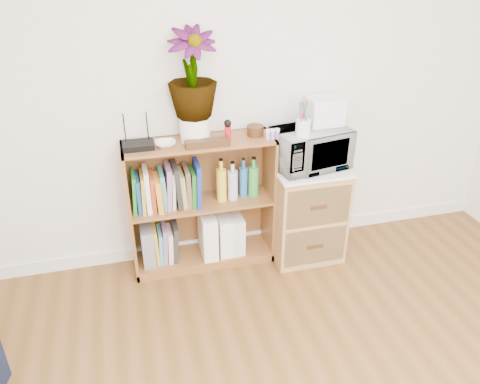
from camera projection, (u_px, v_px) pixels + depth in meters
name	position (u px, v px, depth m)	size (l,w,h in m)	color
skirting_board	(244.00, 237.00, 3.66)	(4.00, 0.02, 0.10)	white
bookshelf	(202.00, 204.00, 3.26)	(1.00, 0.30, 0.95)	brown
wicker_unit	(305.00, 211.00, 3.42)	(0.50, 0.45, 0.70)	#9E7542
microwave	(310.00, 148.00, 3.17)	(0.49, 0.33, 0.27)	silver
pen_cup	(303.00, 128.00, 2.98)	(0.10, 0.10, 0.10)	white
small_appliance	(324.00, 111.00, 3.16)	(0.23, 0.19, 0.18)	white
router	(138.00, 146.00, 2.92)	(0.20, 0.13, 0.04)	black
white_bowl	(165.00, 144.00, 2.95)	(0.13, 0.13, 0.03)	white
plant_pot	(195.00, 129.00, 3.01)	(0.19, 0.19, 0.16)	white
potted_plant	(192.00, 74.00, 2.84)	(0.31, 0.31, 0.55)	#31772F
trinket_box	(207.00, 143.00, 2.95)	(0.28, 0.07, 0.05)	#351F0E
kokeshi_doll	(228.00, 134.00, 3.02)	(0.04, 0.04, 0.10)	#B2161A
wooden_bowl	(255.00, 131.00, 3.11)	(0.11, 0.11, 0.07)	#331C0E
paint_jars	(273.00, 135.00, 3.05)	(0.11, 0.04, 0.06)	pink
file_box	(148.00, 244.00, 3.30)	(0.09, 0.23, 0.29)	slate
magazine_holder_left	(208.00, 233.00, 3.37)	(0.10, 0.26, 0.33)	white
magazine_holder_mid	(223.00, 233.00, 3.41)	(0.09, 0.23, 0.29)	white
magazine_holder_right	(236.00, 232.00, 3.43)	(0.09, 0.23, 0.29)	silver
cookbooks	(167.00, 188.00, 3.13)	(0.46, 0.20, 0.31)	#217E29
liquor_bottles	(248.00, 178.00, 3.26)	(0.47, 0.07, 0.31)	yellow
lower_books	(166.00, 243.00, 3.33)	(0.17, 0.19, 0.28)	gold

